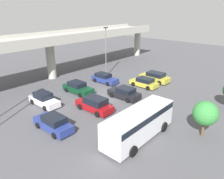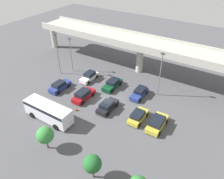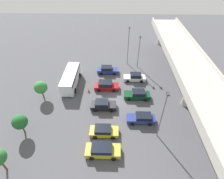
{
  "view_description": "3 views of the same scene",
  "coord_description": "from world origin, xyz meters",
  "px_view_note": "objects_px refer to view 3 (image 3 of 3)",
  "views": [
    {
      "loc": [
        -20.08,
        -18.69,
        11.66
      ],
      "look_at": [
        1.0,
        -0.09,
        0.83
      ],
      "focal_mm": 35.0,
      "sensor_mm": 36.0,
      "label": 1
    },
    {
      "loc": [
        17.27,
        -25.89,
        23.59
      ],
      "look_at": [
        0.47,
        0.89,
        2.09
      ],
      "focal_mm": 35.0,
      "sensor_mm": 36.0,
      "label": 2
    },
    {
      "loc": [
        22.96,
        0.14,
        22.13
      ],
      "look_at": [
        -1.79,
        -0.52,
        1.64
      ],
      "focal_mm": 28.0,
      "sensor_mm": 36.0,
      "label": 3
    }
  ],
  "objects_px": {
    "lamp_post_near_aisle": "(139,50)",
    "lamp_post_mid_lot": "(128,44)",
    "parked_car_7": "(103,150)",
    "parked_car_2": "(106,86)",
    "shuttle_bus": "(71,78)",
    "lamp_post_by_overpass": "(163,113)",
    "parked_car_4": "(103,105)",
    "traffic_cone": "(89,91)",
    "parked_car_0": "(107,70)",
    "parked_car_1": "(135,77)",
    "parked_car_3": "(137,95)",
    "tree_front_centre": "(20,122)",
    "tree_front_left": "(41,87)",
    "parked_car_5": "(141,118)",
    "parked_car_6": "(104,131)"
  },
  "relations": [
    {
      "from": "tree_front_centre",
      "to": "traffic_cone",
      "type": "relative_size",
      "value": 5.07
    },
    {
      "from": "lamp_post_near_aisle",
      "to": "tree_front_left",
      "type": "distance_m",
      "value": 21.74
    },
    {
      "from": "lamp_post_near_aisle",
      "to": "lamp_post_mid_lot",
      "type": "distance_m",
      "value": 2.82
    },
    {
      "from": "lamp_post_by_overpass",
      "to": "tree_front_centre",
      "type": "relative_size",
      "value": 2.36
    },
    {
      "from": "parked_car_5",
      "to": "shuttle_bus",
      "type": "height_order",
      "value": "shuttle_bus"
    },
    {
      "from": "tree_front_left",
      "to": "lamp_post_near_aisle",
      "type": "bearing_deg",
      "value": 121.54
    },
    {
      "from": "parked_car_1",
      "to": "lamp_post_near_aisle",
      "type": "height_order",
      "value": "lamp_post_near_aisle"
    },
    {
      "from": "parked_car_3",
      "to": "shuttle_bus",
      "type": "bearing_deg",
      "value": -15.72
    },
    {
      "from": "lamp_post_by_overpass",
      "to": "traffic_cone",
      "type": "relative_size",
      "value": 12.0
    },
    {
      "from": "parked_car_1",
      "to": "lamp_post_near_aisle",
      "type": "distance_m",
      "value": 6.56
    },
    {
      "from": "parked_car_6",
      "to": "parked_car_3",
      "type": "bearing_deg",
      "value": 55.59
    },
    {
      "from": "parked_car_1",
      "to": "parked_car_2",
      "type": "bearing_deg",
      "value": 27.74
    },
    {
      "from": "parked_car_2",
      "to": "tree_front_centre",
      "type": "bearing_deg",
      "value": -137.61
    },
    {
      "from": "parked_car_2",
      "to": "parked_car_5",
      "type": "bearing_deg",
      "value": -53.2
    },
    {
      "from": "tree_front_centre",
      "to": "tree_front_left",
      "type": "bearing_deg",
      "value": 177.76
    },
    {
      "from": "parked_car_3",
      "to": "lamp_post_near_aisle",
      "type": "distance_m",
      "value": 11.5
    },
    {
      "from": "parked_car_4",
      "to": "parked_car_7",
      "type": "bearing_deg",
      "value": -86.64
    },
    {
      "from": "parked_car_3",
      "to": "tree_front_centre",
      "type": "height_order",
      "value": "tree_front_centre"
    },
    {
      "from": "parked_car_7",
      "to": "parked_car_2",
      "type": "bearing_deg",
      "value": 91.0
    },
    {
      "from": "lamp_post_by_overpass",
      "to": "lamp_post_near_aisle",
      "type": "bearing_deg",
      "value": -176.01
    },
    {
      "from": "parked_car_0",
      "to": "traffic_cone",
      "type": "height_order",
      "value": "parked_car_0"
    },
    {
      "from": "parked_car_7",
      "to": "lamp_post_by_overpass",
      "type": "bearing_deg",
      "value": 21.72
    },
    {
      "from": "parked_car_7",
      "to": "lamp_post_by_overpass",
      "type": "distance_m",
      "value": 9.51
    },
    {
      "from": "parked_car_5",
      "to": "parked_car_7",
      "type": "relative_size",
      "value": 0.95
    },
    {
      "from": "parked_car_1",
      "to": "traffic_cone",
      "type": "height_order",
      "value": "parked_car_1"
    },
    {
      "from": "parked_car_0",
      "to": "parked_car_4",
      "type": "bearing_deg",
      "value": -91.29
    },
    {
      "from": "parked_car_4",
      "to": "shuttle_bus",
      "type": "height_order",
      "value": "shuttle_bus"
    },
    {
      "from": "lamp_post_near_aisle",
      "to": "tree_front_left",
      "type": "xyz_separation_m",
      "value": [
        11.33,
        -18.45,
        -1.98
      ]
    },
    {
      "from": "parked_car_4",
      "to": "parked_car_6",
      "type": "height_order",
      "value": "parked_car_4"
    },
    {
      "from": "parked_car_0",
      "to": "parked_car_7",
      "type": "height_order",
      "value": "parked_car_0"
    },
    {
      "from": "parked_car_1",
      "to": "lamp_post_by_overpass",
      "type": "xyz_separation_m",
      "value": [
        13.91,
        2.35,
        4.15
      ]
    },
    {
      "from": "parked_car_2",
      "to": "parked_car_3",
      "type": "height_order",
      "value": "parked_car_2"
    },
    {
      "from": "parked_car_2",
      "to": "lamp_post_by_overpass",
      "type": "distance_m",
      "value": 14.19
    },
    {
      "from": "parked_car_5",
      "to": "lamp_post_by_overpass",
      "type": "bearing_deg",
      "value": 128.21
    },
    {
      "from": "parked_car_1",
      "to": "parked_car_6",
      "type": "distance_m",
      "value": 14.98
    },
    {
      "from": "parked_car_2",
      "to": "parked_car_4",
      "type": "bearing_deg",
      "value": -92.86
    },
    {
      "from": "parked_car_7",
      "to": "tree_front_left",
      "type": "xyz_separation_m",
      "value": [
        -11.09,
        -11.84,
        1.69
      ]
    },
    {
      "from": "lamp_post_mid_lot",
      "to": "traffic_cone",
      "type": "xyz_separation_m",
      "value": [
        10.93,
        -7.91,
        -4.8
      ]
    },
    {
      "from": "shuttle_bus",
      "to": "lamp_post_by_overpass",
      "type": "bearing_deg",
      "value": -128.13
    },
    {
      "from": "parked_car_0",
      "to": "lamp_post_mid_lot",
      "type": "relative_size",
      "value": 0.52
    },
    {
      "from": "parked_car_4",
      "to": "lamp_post_mid_lot",
      "type": "distance_m",
      "value": 16.54
    },
    {
      "from": "parked_car_0",
      "to": "lamp_post_near_aisle",
      "type": "relative_size",
      "value": 0.61
    },
    {
      "from": "lamp_post_mid_lot",
      "to": "traffic_cone",
      "type": "relative_size",
      "value": 12.66
    },
    {
      "from": "shuttle_bus",
      "to": "parked_car_4",
      "type": "bearing_deg",
      "value": -133.49
    },
    {
      "from": "parked_car_2",
      "to": "tree_front_left",
      "type": "xyz_separation_m",
      "value": [
        2.91,
        -11.59,
        1.64
      ]
    },
    {
      "from": "parked_car_5",
      "to": "traffic_cone",
      "type": "distance_m",
      "value": 11.84
    },
    {
      "from": "parked_car_4",
      "to": "shuttle_bus",
      "type": "distance_m",
      "value": 9.58
    },
    {
      "from": "parked_car_6",
      "to": "tree_front_centre",
      "type": "distance_m",
      "value": 12.23
    },
    {
      "from": "shuttle_bus",
      "to": "traffic_cone",
      "type": "bearing_deg",
      "value": -121.03
    },
    {
      "from": "parked_car_3",
      "to": "lamp_post_by_overpass",
      "type": "height_order",
      "value": "lamp_post_by_overpass"
    }
  ]
}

